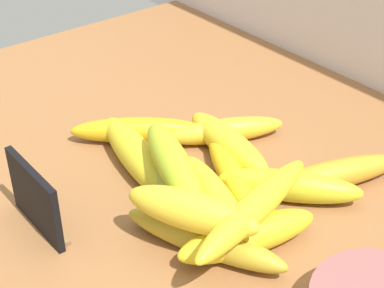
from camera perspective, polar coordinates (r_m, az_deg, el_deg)
name	(u,v)px	position (r cm, az deg, el deg)	size (l,w,h in cm)	color
counter_top	(201,192)	(78.53, 0.87, -4.57)	(110.00, 76.00, 3.00)	#905D35
chalkboard_sign	(36,201)	(70.81, -14.49, -5.18)	(11.00, 1.80, 8.40)	black
banana_0	(204,239)	(66.78, 1.16, -8.95)	(19.48, 3.61, 3.61)	gold
banana_1	(176,194)	(72.27, -1.55, -4.75)	(20.14, 4.34, 4.34)	#A5B533
banana_2	(290,186)	(74.82, 9.17, -3.90)	(17.59, 3.95, 3.95)	gold
banana_3	(231,174)	(76.55, 3.71, -2.86)	(17.75, 3.24, 3.24)	yellow
banana_4	(331,175)	(77.74, 12.90, -2.90)	(20.15, 3.72, 3.72)	gold
banana_5	(225,131)	(84.92, 3.13, 1.27)	(17.01, 3.45, 3.45)	yellow
banana_6	(136,130)	(85.12, -5.26, 1.32)	(18.41, 3.61, 3.61)	gold
banana_7	(228,144)	(81.39, 3.43, 0.00)	(17.48, 4.20, 4.20)	yellow
banana_8	(248,236)	(67.00, 5.28, -8.59)	(16.67, 4.22, 4.22)	yellow
banana_9	(138,156)	(78.96, -5.12, -1.17)	(20.65, 4.37, 4.37)	gold
banana_10	(218,205)	(70.83, 2.49, -5.77)	(20.42, 4.18, 4.18)	yellow
banana_11	(174,165)	(69.88, -1.72, -2.00)	(18.21, 3.98, 3.98)	#AEC127
banana_12	(192,211)	(64.19, 0.00, -6.31)	(15.00, 4.30, 4.30)	yellow
banana_13	(254,208)	(64.76, 5.89, -5.98)	(20.89, 3.34, 3.34)	yellow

